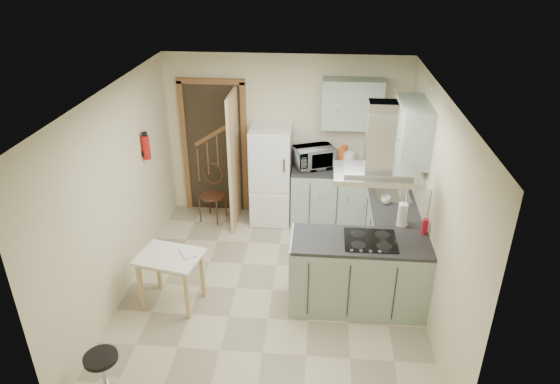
# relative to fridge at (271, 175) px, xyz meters

# --- Properties ---
(floor) EXTENTS (4.20, 4.20, 0.00)m
(floor) POSITION_rel_fridge_xyz_m (0.20, -1.80, -0.75)
(floor) COLOR #BCB392
(floor) RESTS_ON ground
(ceiling) EXTENTS (4.20, 4.20, 0.00)m
(ceiling) POSITION_rel_fridge_xyz_m (0.20, -1.80, 1.75)
(ceiling) COLOR silver
(ceiling) RESTS_ON back_wall
(back_wall) EXTENTS (3.60, 0.00, 3.60)m
(back_wall) POSITION_rel_fridge_xyz_m (0.20, 0.30, 0.50)
(back_wall) COLOR beige
(back_wall) RESTS_ON floor
(left_wall) EXTENTS (0.00, 4.20, 4.20)m
(left_wall) POSITION_rel_fridge_xyz_m (-1.60, -1.80, 0.50)
(left_wall) COLOR beige
(left_wall) RESTS_ON floor
(right_wall) EXTENTS (0.00, 4.20, 4.20)m
(right_wall) POSITION_rel_fridge_xyz_m (2.00, -1.80, 0.50)
(right_wall) COLOR beige
(right_wall) RESTS_ON floor
(doorway) EXTENTS (1.10, 0.12, 2.10)m
(doorway) POSITION_rel_fridge_xyz_m (-0.90, 0.27, 0.30)
(doorway) COLOR brown
(doorway) RESTS_ON floor
(fridge) EXTENTS (0.60, 0.60, 1.50)m
(fridge) POSITION_rel_fridge_xyz_m (0.00, 0.00, 0.00)
(fridge) COLOR white
(fridge) RESTS_ON floor
(counter_back) EXTENTS (1.08, 0.60, 0.90)m
(counter_back) POSITION_rel_fridge_xyz_m (0.86, 0.00, -0.30)
(counter_back) COLOR #9EB2A0
(counter_back) RESTS_ON floor
(counter_right) EXTENTS (0.60, 1.95, 0.90)m
(counter_right) POSITION_rel_fridge_xyz_m (1.70, -0.68, -0.30)
(counter_right) COLOR #9EB2A0
(counter_right) RESTS_ON floor
(splashback) EXTENTS (1.68, 0.02, 0.50)m
(splashback) POSITION_rel_fridge_xyz_m (1.16, 0.29, 0.40)
(splashback) COLOR beige
(splashback) RESTS_ON counter_back
(wall_cabinet_back) EXTENTS (0.85, 0.35, 0.70)m
(wall_cabinet_back) POSITION_rel_fridge_xyz_m (1.15, 0.12, 1.10)
(wall_cabinet_back) COLOR #9EB2A0
(wall_cabinet_back) RESTS_ON back_wall
(wall_cabinet_right) EXTENTS (0.35, 0.90, 0.70)m
(wall_cabinet_right) POSITION_rel_fridge_xyz_m (1.82, -0.95, 1.10)
(wall_cabinet_right) COLOR #9EB2A0
(wall_cabinet_right) RESTS_ON right_wall
(peninsula) EXTENTS (1.55, 0.65, 0.90)m
(peninsula) POSITION_rel_fridge_xyz_m (1.22, -1.98, -0.30)
(peninsula) COLOR #9EB2A0
(peninsula) RESTS_ON floor
(hob) EXTENTS (0.58, 0.50, 0.01)m
(hob) POSITION_rel_fridge_xyz_m (1.32, -1.98, 0.16)
(hob) COLOR black
(hob) RESTS_ON peninsula
(extractor_hood) EXTENTS (0.90, 0.55, 0.10)m
(extractor_hood) POSITION_rel_fridge_xyz_m (1.32, -1.98, 0.97)
(extractor_hood) COLOR silver
(extractor_hood) RESTS_ON ceiling
(sink) EXTENTS (0.45, 0.40, 0.01)m
(sink) POSITION_rel_fridge_xyz_m (1.70, -0.85, 0.16)
(sink) COLOR silver
(sink) RESTS_ON counter_right
(fire_extinguisher) EXTENTS (0.10, 0.10, 0.32)m
(fire_extinguisher) POSITION_rel_fridge_xyz_m (-1.54, -0.90, 0.75)
(fire_extinguisher) COLOR #B2140F
(fire_extinguisher) RESTS_ON left_wall
(drop_leaf_table) EXTENTS (0.81, 0.67, 0.67)m
(drop_leaf_table) POSITION_rel_fridge_xyz_m (-0.96, -2.13, -0.42)
(drop_leaf_table) COLOR #D0B480
(drop_leaf_table) RESTS_ON floor
(bentwood_chair) EXTENTS (0.45, 0.45, 0.82)m
(bentwood_chair) POSITION_rel_fridge_xyz_m (-0.90, -0.10, -0.34)
(bentwood_chair) COLOR #4C2D19
(bentwood_chair) RESTS_ON floor
(stool) EXTENTS (0.33, 0.33, 0.43)m
(stool) POSITION_rel_fridge_xyz_m (-1.25, -3.48, -0.53)
(stool) COLOR black
(stool) RESTS_ON floor
(microwave) EXTENTS (0.67, 0.57, 0.31)m
(microwave) POSITION_rel_fridge_xyz_m (0.64, 0.02, 0.31)
(microwave) COLOR black
(microwave) RESTS_ON counter_back
(kettle) EXTENTS (0.17, 0.17, 0.25)m
(kettle) POSITION_rel_fridge_xyz_m (1.15, 0.06, 0.27)
(kettle) COLOR white
(kettle) RESTS_ON counter_back
(cereal_box) EXTENTS (0.14, 0.20, 0.28)m
(cereal_box) POSITION_rel_fridge_xyz_m (1.07, 0.14, 0.29)
(cereal_box) COLOR orange
(cereal_box) RESTS_ON counter_back
(soap_bottle) EXTENTS (0.12, 0.12, 0.22)m
(soap_bottle) POSITION_rel_fridge_xyz_m (1.88, -0.55, 0.26)
(soap_bottle) COLOR silver
(soap_bottle) RESTS_ON counter_right
(paper_towel) EXTENTS (0.14, 0.14, 0.29)m
(paper_towel) POSITION_rel_fridge_xyz_m (1.71, -1.59, 0.29)
(paper_towel) COLOR white
(paper_towel) RESTS_ON counter_right
(cup) EXTENTS (0.16, 0.16, 0.10)m
(cup) POSITION_rel_fridge_xyz_m (1.59, -1.06, 0.20)
(cup) COLOR silver
(cup) RESTS_ON counter_right
(red_bottle) EXTENTS (0.09, 0.09, 0.19)m
(red_bottle) POSITION_rel_fridge_xyz_m (1.95, -1.77, 0.24)
(red_bottle) COLOR red
(red_bottle) RESTS_ON peninsula
(book) EXTENTS (0.25, 0.27, 0.10)m
(book) POSITION_rel_fridge_xyz_m (-0.81, -2.11, -0.03)
(book) COLOR #A83841
(book) RESTS_ON drop_leaf_table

